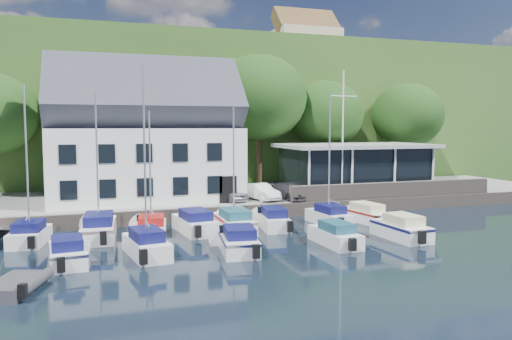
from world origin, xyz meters
The scene contains 32 objects.
ground centered at (0.00, 0.00, 0.00)m, with size 180.00×180.00×0.00m, color black.
quay centered at (0.00, 17.50, 0.50)m, with size 60.00×13.00×1.00m, color gray.
quay_face centered at (0.00, 11.00, 0.50)m, with size 60.00×0.30×1.00m, color #6A5D55.
hillside centered at (0.00, 62.00, 8.00)m, with size 160.00×75.00×16.00m, color #315A21.
field_patch centered at (8.00, 70.00, 16.15)m, with size 50.00×30.00×0.30m, color #5B6834.
farmhouse centered at (22.00, 52.00, 20.10)m, with size 10.40×7.00×8.20m, color beige, non-canonical shape.
harbor_building centered at (-7.00, 16.50, 5.35)m, with size 14.40×8.20×8.70m, color white, non-canonical shape.
club_pavilion centered at (11.00, 16.00, 3.05)m, with size 13.20×7.20×4.10m, color black, non-canonical shape.
seawall centered at (12.00, 11.40, 1.60)m, with size 18.00×0.50×1.20m, color #6A5D55.
car_silver centered at (-1.12, 13.68, 1.63)m, with size 1.49×3.69×1.26m, color #A4A4A8.
car_white centered at (1.29, 13.25, 1.63)m, with size 1.34×3.85×1.27m, color silver.
car_dgrey centered at (3.52, 13.09, 1.60)m, with size 1.69×4.16×1.21m, color #333338.
car_blue centered at (6.13, 13.54, 1.62)m, with size 1.42×3.60×1.23m, color navy.
flagpole centered at (8.11, 12.93, 6.03)m, with size 2.41×0.20×10.05m, color white, non-canonical shape.
tree_1 centered at (-10.64, 22.18, 6.70)m, with size 8.34×8.34×11.40m, color #193810, non-canonical shape.
tree_3 centered at (4.22, 22.35, 7.21)m, with size 9.09×9.09×12.42m, color #193810, non-canonical shape.
tree_4 centered at (11.43, 22.69, 6.10)m, with size 7.46×7.46×10.20m, color #193810, non-canonical shape.
tree_5 centered at (20.28, 21.73, 6.06)m, with size 7.40×7.40×10.11m, color #193810, non-canonical shape.
boat_r1_0 centered at (-14.43, 7.59, 4.11)m, with size 1.87×4.99×8.22m, color white, non-canonical shape.
boat_r1_1 centered at (-10.68, 7.90, 4.67)m, with size 2.03×7.01×9.34m, color white, non-canonical shape.
boat_r1_2 centered at (-7.70, 7.17, 4.14)m, with size 1.88×5.18×8.29m, color white, non-canonical shape.
boat_r1_3 centered at (-4.92, 7.81, 0.73)m, with size 1.99×6.29×1.47m, color white, non-canonical shape.
boat_r1_4 centered at (-2.43, 7.59, 4.31)m, with size 2.03×6.36×8.63m, color white, non-canonical shape.
boat_r1_5 centered at (0.20, 7.51, 0.69)m, with size 1.71×5.91×1.38m, color white, non-canonical shape.
boat_r1_6 centered at (4.26, 7.52, 4.19)m, with size 1.69×5.64×8.39m, color white, non-canonical shape.
boat_r1_7 centered at (7.03, 7.49, 0.68)m, with size 1.68×6.17×1.36m, color white, non-canonical shape.
boat_r2_0 centered at (-12.20, 2.58, 0.68)m, with size 1.80×5.28×1.36m, color white, non-canonical shape.
boat_r2_1 centered at (-8.42, 2.85, 4.51)m, with size 1.75×5.90×9.01m, color white, non-canonical shape.
boat_r2_2 centered at (-3.69, 2.23, 0.70)m, with size 1.94×5.70×1.40m, color white, non-canonical shape.
boat_r2_3 centered at (1.92, 2.08, 0.67)m, with size 1.68×5.67×1.35m, color white, non-canonical shape.
boat_r2_4 centered at (6.33, 2.19, 0.75)m, with size 1.90×5.68×1.49m, color white, non-canonical shape.
dinghy_1 centered at (-14.01, -1.25, 0.37)m, with size 1.92×3.21×0.75m, color #36353A, non-canonical shape.
Camera 1 is at (-10.91, -22.78, 6.67)m, focal length 35.00 mm.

